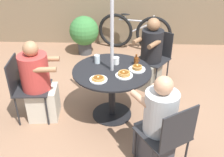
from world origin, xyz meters
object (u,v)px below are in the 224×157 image
(diner_south, at_px, (157,125))
(patio_chair_east, at_px, (25,85))
(patio_chair_south, at_px, (168,134))
(syrup_bottle, at_px, (136,61))
(patio_table, at_px, (112,81))
(pancake_plate_b, at_px, (137,68))
(pancake_plate_c, at_px, (124,74))
(drinking_glass_a, at_px, (97,59))
(patio_chair_north, at_px, (156,55))
(diner_north, at_px, (150,57))
(diner_east, at_px, (39,85))
(bicycle, at_px, (134,32))
(coffee_cup, at_px, (116,61))
(pancake_plate_a, at_px, (98,79))
(potted_shrub, at_px, (84,32))

(diner_south, bearing_deg, patio_chair_east, 124.24)
(patio_chair_south, height_order, syrup_bottle, patio_chair_south)
(diner_south, xyz_separation_m, syrup_bottle, (-0.20, 1.02, 0.27))
(patio_table, bearing_deg, pancake_plate_b, 2.88)
(pancake_plate_c, bearing_deg, drinking_glass_a, 135.93)
(patio_chair_north, distance_m, diner_north, 0.18)
(diner_east, relative_size, syrup_bottle, 7.72)
(patio_chair_north, height_order, patio_chair_south, same)
(pancake_plate_b, bearing_deg, patio_table, -177.12)
(diner_north, relative_size, pancake_plate_c, 5.38)
(patio_chair_east, relative_size, diner_east, 0.79)
(patio_chair_south, xyz_separation_m, pancake_plate_b, (-0.28, 1.02, 0.22))
(patio_chair_north, bearing_deg, pancake_plate_b, 105.07)
(patio_table, bearing_deg, syrup_bottle, 28.50)
(patio_chair_east, distance_m, bicycle, 2.95)
(pancake_plate_b, height_order, coffee_cup, coffee_cup)
(patio_chair_south, bearing_deg, pancake_plate_a, 105.17)
(diner_north, bearing_deg, pancake_plate_b, 108.24)
(patio_chair_east, relative_size, diner_south, 0.80)
(diner_east, distance_m, coffee_cup, 1.10)
(patio_chair_north, distance_m, pancake_plate_c, 1.25)
(coffee_cup, bearing_deg, pancake_plate_a, -114.17)
(patio_chair_south, distance_m, potted_shrub, 3.37)
(diner_east, xyz_separation_m, pancake_plate_b, (1.33, 0.10, 0.24))
(diner_south, relative_size, pancake_plate_b, 5.14)
(bicycle, bearing_deg, potted_shrub, -152.37)
(drinking_glass_a, height_order, potted_shrub, drinking_glass_a)
(pancake_plate_a, height_order, drinking_glass_a, drinking_glass_a)
(potted_shrub, bearing_deg, pancake_plate_a, -78.01)
(patio_chair_east, xyz_separation_m, coffee_cup, (1.22, 0.28, 0.25))
(patio_chair_north, distance_m, patio_chair_east, 2.14)
(patio_chair_south, xyz_separation_m, coffee_cup, (-0.57, 1.18, 0.25))
(diner_east, distance_m, pancake_plate_a, 0.89)
(diner_south, height_order, drinking_glass_a, diner_south)
(diner_north, xyz_separation_m, coffee_cup, (-0.54, -0.62, 0.24))
(pancake_plate_c, distance_m, syrup_bottle, 0.37)
(diner_south, height_order, bicycle, diner_south)
(bicycle, bearing_deg, diner_south, -75.15)
(patio_table, bearing_deg, potted_shrub, 107.43)
(syrup_bottle, height_order, coffee_cup, syrup_bottle)
(patio_chair_east, height_order, bicycle, patio_chair_east)
(diner_north, xyz_separation_m, diner_east, (-1.58, -0.89, -0.03))
(patio_chair_north, relative_size, syrup_bottle, 6.07)
(bicycle, relative_size, potted_shrub, 1.95)
(syrup_bottle, xyz_separation_m, drinking_glass_a, (-0.54, 0.03, 0.00))
(diner_north, relative_size, bicycle, 0.75)
(patio_chair_south, xyz_separation_m, syrup_bottle, (-0.29, 1.18, 0.26))
(diner_south, xyz_separation_m, coffee_cup, (-0.48, 1.03, 0.26))
(drinking_glass_a, bearing_deg, patio_chair_east, -162.70)
(patio_table, height_order, patio_chair_south, patio_chair_south)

